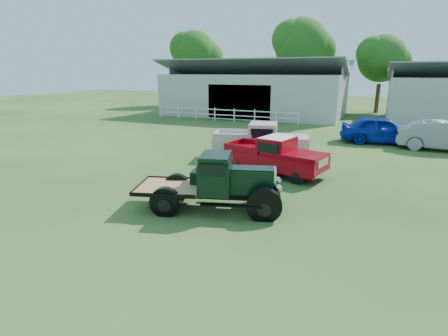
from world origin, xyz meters
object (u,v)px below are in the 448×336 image
at_px(vintage_flatbed, 213,182).
at_px(misc_car_grey, 446,136).
at_px(red_pickup, 274,155).
at_px(white_pickup, 261,141).
at_px(misc_car_blue, 382,130).

relative_size(vintage_flatbed, misc_car_grey, 0.93).
relative_size(red_pickup, white_pickup, 0.93).
bearing_deg(white_pickup, vintage_flatbed, -98.09).
xyz_separation_m(vintage_flatbed, white_pickup, (-0.72, 7.41, -0.02)).
xyz_separation_m(red_pickup, misc_car_grey, (7.85, 8.69, -0.00)).
distance_m(vintage_flatbed, white_pickup, 7.44).
distance_m(red_pickup, misc_car_blue, 10.55).
relative_size(vintage_flatbed, misc_car_blue, 0.95).
xyz_separation_m(misc_car_blue, misc_car_grey, (3.41, -0.88, -0.01)).
xyz_separation_m(white_pickup, misc_car_blue, (5.88, 7.10, -0.07)).
bearing_deg(white_pickup, misc_car_blue, 36.75).
bearing_deg(misc_car_grey, vintage_flatbed, 150.00).
bearing_deg(white_pickup, red_pickup, -73.28).
bearing_deg(vintage_flatbed, misc_car_blue, 53.41).
bearing_deg(red_pickup, vintage_flatbed, -85.03).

